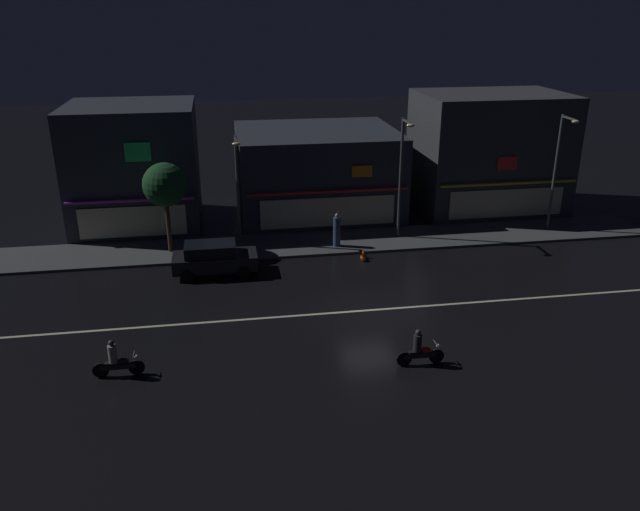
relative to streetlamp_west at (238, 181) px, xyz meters
The scene contains 15 objects.
ground_plane 11.41m from the streetlamp_west, 59.79° to the right, with size 140.00×140.00×0.00m, color black.
lane_divider_stripe 11.41m from the streetlamp_west, 59.79° to the right, with size 36.40×0.16×0.01m, color beige.
sidewalk_far 6.62m from the streetlamp_west, ahead, with size 38.31×3.87×0.14m, color #424447.
storefront_left_block 17.60m from the streetlamp_west, 16.22° to the left, with size 9.42×6.94×7.70m.
storefront_center_block 7.94m from the streetlamp_west, 140.08° to the left, with size 7.59×7.31×7.49m.
storefront_right_block 8.10m from the streetlamp_west, 47.65° to the left, with size 10.29×8.97×5.48m.
streetlamp_west is the anchor object (origin of this frame).
streetlamp_mid 9.35m from the streetlamp_west, ahead, with size 0.44×1.64×7.01m.
streetlamp_east 18.86m from the streetlamp_west, ahead, with size 0.44×1.64×6.96m.
pedestrian_on_sidewalk 6.24m from the streetlamp_west, 12.66° to the right, with size 0.41×0.41×1.94m.
street_tree 3.95m from the streetlamp_west, behind, with size 2.38×2.38×5.03m.
parked_car_near_kerb 5.09m from the streetlamp_west, 111.56° to the right, with size 4.30×1.98×1.67m.
motorcycle_lead 15.75m from the streetlamp_west, 66.17° to the right, with size 1.90×0.60×1.52m.
motorcycle_following 14.41m from the streetlamp_west, 111.62° to the right, with size 1.90×0.60×1.52m.
traffic_cone 8.08m from the streetlamp_west, 23.96° to the right, with size 0.36×0.36×0.55m, color orange.
Camera 1 is at (-6.35, -24.97, 12.93)m, focal length 35.22 mm.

